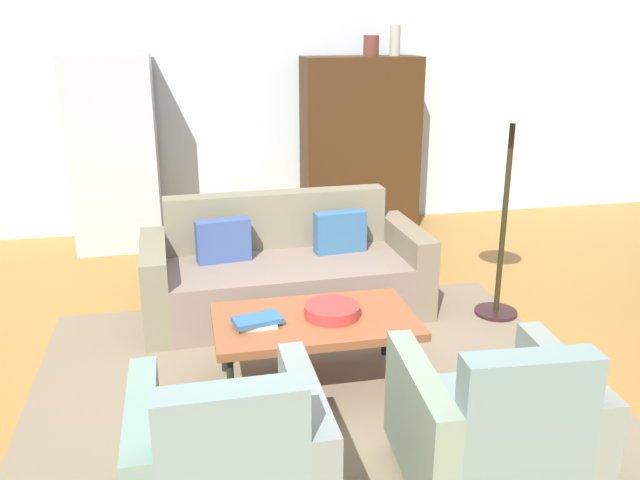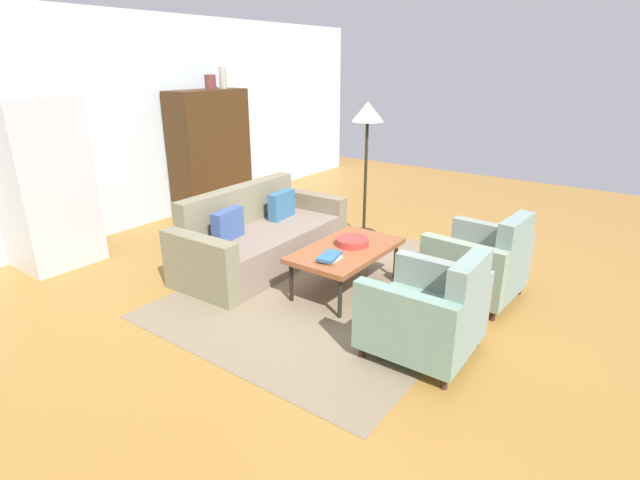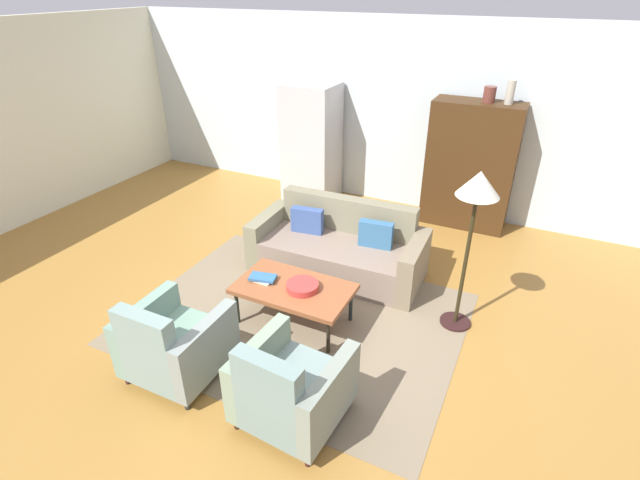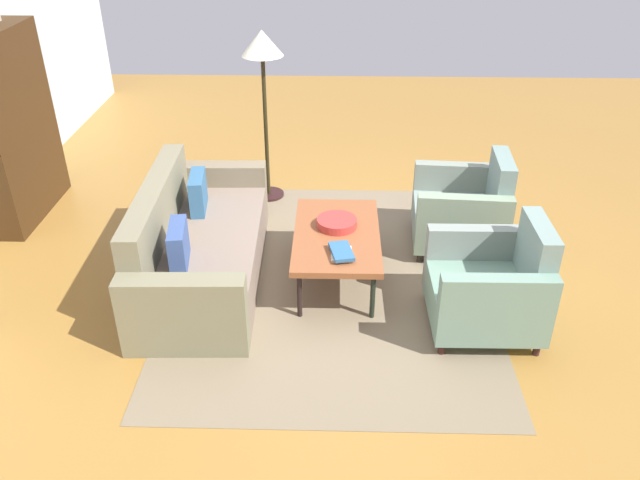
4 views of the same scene
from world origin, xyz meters
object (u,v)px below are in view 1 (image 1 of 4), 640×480
(coffee_table, at_px, (315,323))
(cabinet, at_px, (360,145))
(armchair_right, at_px, (495,434))
(refrigerator, at_px, (115,153))
(vase_tall, at_px, (371,46))
(book_stack, at_px, (257,321))
(vase_round, at_px, (395,40))
(floor_lamp, at_px, (513,124))
(couch, at_px, (284,273))
(fruit_bowl, at_px, (332,311))
(armchair_left, at_px, (230,469))

(coffee_table, xyz_separation_m, cabinet, (1.13, 3.17, 0.49))
(armchair_right, relative_size, refrigerator, 0.48)
(vase_tall, bearing_deg, refrigerator, -177.78)
(coffee_table, xyz_separation_m, book_stack, (-0.35, -0.04, 0.06))
(vase_round, distance_m, floor_lamp, 2.50)
(armchair_right, distance_m, cabinet, 4.41)
(vase_tall, bearing_deg, floor_lamp, -82.36)
(book_stack, bearing_deg, coffee_table, 6.13)
(couch, height_order, cabinet, cabinet)
(armchair_right, xyz_separation_m, book_stack, (-0.94, 1.13, 0.13))
(fruit_bowl, distance_m, book_stack, 0.45)
(fruit_bowl, relative_size, vase_round, 1.10)
(fruit_bowl, xyz_separation_m, book_stack, (-0.45, -0.04, -0.01))
(armchair_left, xyz_separation_m, vase_tall, (1.83, 4.33, 1.56))
(book_stack, distance_m, vase_tall, 3.85)
(couch, relative_size, vase_tall, 10.46)
(couch, distance_m, vase_round, 2.98)
(cabinet, bearing_deg, armchair_right, -97.02)
(armchair_left, height_order, vase_round, vase_round)
(couch, bearing_deg, coffee_table, 88.39)
(armchair_left, height_order, floor_lamp, floor_lamp)
(armchair_left, bearing_deg, armchair_right, -0.51)
(cabinet, height_order, refrigerator, refrigerator)
(coffee_table, height_order, vase_round, vase_round)
(fruit_bowl, bearing_deg, cabinet, 72.10)
(couch, height_order, vase_round, vase_round)
(vase_tall, bearing_deg, vase_round, 0.00)
(couch, distance_m, book_stack, 1.28)
(refrigerator, bearing_deg, floor_lamp, -38.90)
(armchair_left, distance_m, refrigerator, 4.34)
(armchair_left, height_order, cabinet, cabinet)
(vase_tall, bearing_deg, couch, -121.87)
(cabinet, height_order, vase_tall, vase_tall)
(cabinet, relative_size, vase_tall, 8.86)
(coffee_table, xyz_separation_m, floor_lamp, (1.56, 0.73, 1.03))
(couch, distance_m, armchair_left, 2.43)
(vase_round, relative_size, refrigerator, 0.16)
(fruit_bowl, xyz_separation_m, refrigerator, (-1.45, 3.07, 0.44))
(armchair_right, bearing_deg, book_stack, 133.73)
(armchair_right, bearing_deg, vase_round, 82.36)
(couch, height_order, vase_tall, vase_tall)
(fruit_bowl, relative_size, vase_tall, 1.64)
(vase_tall, relative_size, vase_round, 0.67)
(coffee_table, relative_size, armchair_right, 1.36)
(couch, distance_m, coffee_table, 1.19)
(armchair_right, height_order, cabinet, cabinet)
(fruit_bowl, relative_size, book_stack, 1.10)
(coffee_table, relative_size, cabinet, 0.67)
(fruit_bowl, relative_size, refrigerator, 0.18)
(book_stack, bearing_deg, cabinet, 65.31)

